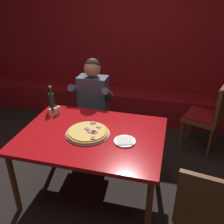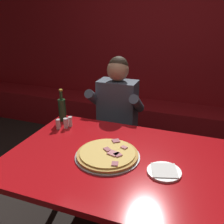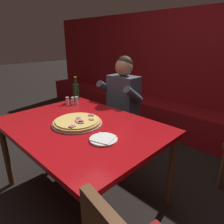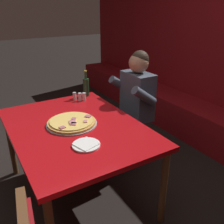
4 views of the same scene
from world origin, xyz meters
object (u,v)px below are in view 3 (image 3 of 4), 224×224
(main_dining_table, at_px, (82,131))
(diner_seated_blue_shirt, at_px, (119,104))
(plate_white_paper, at_px, (103,139))
(shaker_parmesan, at_px, (67,101))
(beer_bottle, at_px, (76,92))
(pizza, at_px, (77,122))
(shaker_oregano, at_px, (77,101))
(shaker_black_pepper, at_px, (73,101))

(main_dining_table, distance_m, diner_seated_blue_shirt, 0.82)
(plate_white_paper, height_order, shaker_parmesan, shaker_parmesan)
(plate_white_paper, relative_size, beer_bottle, 0.72)
(pizza, bearing_deg, beer_bottle, 144.45)
(shaker_oregano, bearing_deg, beer_bottle, 145.37)
(shaker_parmesan, relative_size, diner_seated_blue_shirt, 0.07)
(pizza, relative_size, plate_white_paper, 2.10)
(pizza, bearing_deg, plate_white_paper, -6.89)
(pizza, height_order, shaker_parmesan, shaker_parmesan)
(plate_white_paper, bearing_deg, main_dining_table, 170.13)
(shaker_black_pepper, distance_m, shaker_parmesan, 0.06)
(shaker_black_pepper, distance_m, diner_seated_blue_shirt, 0.56)
(main_dining_table, bearing_deg, shaker_black_pepper, 151.63)
(shaker_oregano, relative_size, shaker_black_pepper, 1.00)
(pizza, relative_size, shaker_black_pepper, 5.14)
(pizza, xyz_separation_m, shaker_black_pepper, (-0.49, 0.30, 0.02))
(main_dining_table, xyz_separation_m, pizza, (-0.04, -0.01, 0.09))
(shaker_black_pepper, height_order, diner_seated_blue_shirt, diner_seated_blue_shirt)
(pizza, bearing_deg, diner_seated_blue_shirt, 106.34)
(beer_bottle, bearing_deg, main_dining_table, -33.08)
(beer_bottle, height_order, diner_seated_blue_shirt, diner_seated_blue_shirt)
(pizza, bearing_deg, shaker_black_pepper, 148.68)
(shaker_oregano, distance_m, diner_seated_blue_shirt, 0.52)
(shaker_oregano, height_order, diner_seated_blue_shirt, diner_seated_blue_shirt)
(main_dining_table, height_order, shaker_parmesan, shaker_parmesan)
(pizza, distance_m, shaker_black_pepper, 0.58)
(pizza, xyz_separation_m, plate_white_paper, (0.39, -0.05, -0.01))
(shaker_parmesan, bearing_deg, plate_white_paper, -18.25)
(main_dining_table, distance_m, plate_white_paper, 0.37)
(pizza, xyz_separation_m, shaker_parmesan, (-0.54, 0.26, 0.02))
(plate_white_paper, xyz_separation_m, shaker_black_pepper, (-0.88, 0.35, 0.03))
(beer_bottle, relative_size, diner_seated_blue_shirt, 0.23)
(beer_bottle, distance_m, shaker_oregano, 0.16)
(shaker_oregano, relative_size, diner_seated_blue_shirt, 0.07)
(shaker_black_pepper, bearing_deg, diner_seated_blue_shirt, 61.78)
(plate_white_paper, bearing_deg, shaker_black_pepper, 158.50)
(beer_bottle, height_order, shaker_oregano, beer_bottle)
(pizza, distance_m, diner_seated_blue_shirt, 0.83)
(shaker_oregano, bearing_deg, plate_white_paper, -24.28)
(main_dining_table, bearing_deg, plate_white_paper, -9.87)
(beer_bottle, bearing_deg, shaker_oregano, -34.63)
(pizza, distance_m, plate_white_paper, 0.39)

